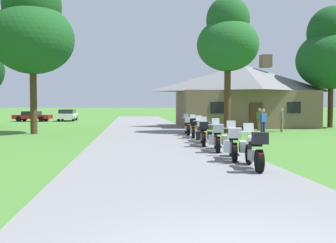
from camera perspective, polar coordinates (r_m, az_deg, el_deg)
ground_plane at (r=23.93m, az=-2.63°, el=-2.13°), size 500.00×500.00×0.00m
asphalt_driveway at (r=21.94m, az=-2.35°, el=-2.47°), size 6.40×80.00×0.06m
motorcycle_white_nearest_to_camera at (r=11.35m, az=12.91°, el=-4.18°), size 0.70×2.08×1.30m
motorcycle_black_second_in_row at (r=13.08m, az=9.79°, el=-3.32°), size 0.97×2.07×1.30m
motorcycle_black_third_in_row at (r=15.42m, az=7.40°, el=-2.43°), size 0.93×2.07×1.30m
motorcycle_black_fourth_in_row at (r=17.46m, az=5.38°, el=-1.85°), size 0.94×2.07×1.30m
motorcycle_white_fifth_in_row at (r=19.53m, az=4.97°, el=-1.36°), size 0.66×2.08×1.30m
motorcycle_black_sixth_in_row at (r=21.80m, az=3.81°, el=-0.95°), size 0.76×2.08×1.30m
motorcycle_blue_farthest_in_row at (r=23.88m, az=2.93°, el=-0.65°), size 0.66×2.08×1.30m
stone_lodge at (r=34.21m, az=11.24°, el=3.92°), size 11.84×7.31×6.35m
bystander_olive_shirt_near_lodge at (r=29.45m, az=13.53°, el=0.52°), size 0.36×0.50×1.69m
bystander_gray_shirt_beside_signpost at (r=28.47m, az=16.71°, el=0.42°), size 0.28×0.54×1.69m
bystander_blue_shirt_by_tree at (r=24.43m, az=14.06°, el=0.12°), size 0.53×0.32×1.69m
tree_by_lodge_front at (r=26.56m, az=8.96°, el=12.28°), size 4.18×4.18×9.23m
tree_right_of_lodge at (r=35.74m, az=23.32°, el=9.59°), size 5.86×5.86×10.32m
tree_left_near at (r=27.20m, az=-19.68°, el=12.93°), size 5.44×5.44×10.50m
parked_white_suv_far_left at (r=47.47m, az=-14.83°, el=1.02°), size 1.98×4.64×1.40m
parked_red_sedan_far_left at (r=47.25m, az=-19.69°, el=0.79°), size 4.36×2.23×1.20m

